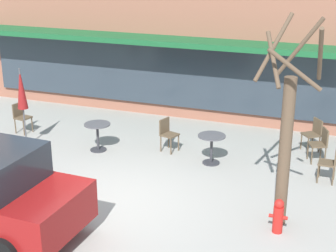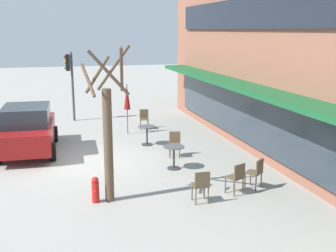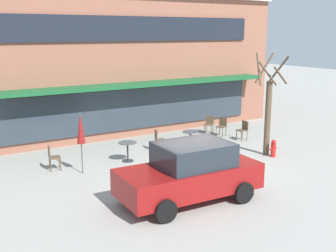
{
  "view_description": "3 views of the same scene",
  "coord_description": "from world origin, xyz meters",
  "px_view_note": "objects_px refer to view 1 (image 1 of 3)",
  "views": [
    {
      "loc": [
        4.71,
        -8.84,
        5.3
      ],
      "look_at": [
        0.44,
        2.66,
        0.93
      ],
      "focal_mm": 55.0,
      "sensor_mm": 36.0,
      "label": 1
    },
    {
      "loc": [
        14.21,
        -0.78,
        4.45
      ],
      "look_at": [
        0.06,
        3.03,
        1.1
      ],
      "focal_mm": 45.0,
      "sensor_mm": 36.0,
      "label": 2
    },
    {
      "loc": [
        -8.44,
        -11.46,
        4.9
      ],
      "look_at": [
        0.2,
        2.49,
        1.21
      ],
      "focal_mm": 45.0,
      "sensor_mm": 36.0,
      "label": 3
    }
  ],
  "objects_px": {
    "cafe_chair_4": "(331,161)",
    "fire_hydrant": "(278,216)",
    "cafe_chair_0": "(314,132)",
    "cafe_chair_2": "(320,143)",
    "patio_umbrella_green_folded": "(21,89)",
    "cafe_chair_1": "(167,132)",
    "cafe_table_streetside": "(98,132)",
    "cafe_chair_3": "(21,115)",
    "cafe_table_near_wall": "(212,144)",
    "street_tree": "(286,135)"
  },
  "relations": [
    {
      "from": "cafe_chair_4",
      "to": "fire_hydrant",
      "type": "height_order",
      "value": "cafe_chair_4"
    },
    {
      "from": "cafe_chair_0",
      "to": "fire_hydrant",
      "type": "bearing_deg",
      "value": -92.75
    },
    {
      "from": "cafe_chair_2",
      "to": "cafe_chair_4",
      "type": "relative_size",
      "value": 1.0
    },
    {
      "from": "patio_umbrella_green_folded",
      "to": "cafe_chair_1",
      "type": "xyz_separation_m",
      "value": [
        3.75,
        1.07,
        -1.1
      ]
    },
    {
      "from": "cafe_chair_2",
      "to": "cafe_chair_1",
      "type": "bearing_deg",
      "value": -170.58
    },
    {
      "from": "cafe_table_streetside",
      "to": "cafe_chair_3",
      "type": "bearing_deg",
      "value": 170.31
    },
    {
      "from": "patio_umbrella_green_folded",
      "to": "fire_hydrant",
      "type": "distance_m",
      "value": 7.62
    },
    {
      "from": "patio_umbrella_green_folded",
      "to": "cafe_chair_1",
      "type": "relative_size",
      "value": 2.47
    },
    {
      "from": "cafe_chair_2",
      "to": "cafe_chair_4",
      "type": "height_order",
      "value": "same"
    },
    {
      "from": "cafe_table_streetside",
      "to": "cafe_chair_4",
      "type": "height_order",
      "value": "cafe_chair_4"
    },
    {
      "from": "cafe_table_streetside",
      "to": "cafe_chair_1",
      "type": "distance_m",
      "value": 1.87
    },
    {
      "from": "cafe_table_near_wall",
      "to": "patio_umbrella_green_folded",
      "type": "height_order",
      "value": "patio_umbrella_green_folded"
    },
    {
      "from": "cafe_chair_2",
      "to": "cafe_chair_4",
      "type": "xyz_separation_m",
      "value": [
        0.33,
        -1.15,
        0.0
      ]
    },
    {
      "from": "cafe_chair_1",
      "to": "cafe_chair_3",
      "type": "relative_size",
      "value": 1.0
    },
    {
      "from": "patio_umbrella_green_folded",
      "to": "cafe_chair_3",
      "type": "relative_size",
      "value": 2.47
    },
    {
      "from": "cafe_table_near_wall",
      "to": "cafe_chair_4",
      "type": "xyz_separation_m",
      "value": [
        2.89,
        -0.08,
        0.01
      ]
    },
    {
      "from": "cafe_chair_2",
      "to": "cafe_table_streetside",
      "type": "bearing_deg",
      "value": -167.21
    },
    {
      "from": "patio_umbrella_green_folded",
      "to": "fire_hydrant",
      "type": "xyz_separation_m",
      "value": [
        7.21,
        -2.1,
        -1.27
      ]
    },
    {
      "from": "cafe_table_streetside",
      "to": "patio_umbrella_green_folded",
      "type": "bearing_deg",
      "value": -167.83
    },
    {
      "from": "street_tree",
      "to": "fire_hydrant",
      "type": "height_order",
      "value": "street_tree"
    },
    {
      "from": "street_tree",
      "to": "cafe_chair_3",
      "type": "bearing_deg",
      "value": 161.82
    },
    {
      "from": "cafe_table_near_wall",
      "to": "cafe_chair_0",
      "type": "height_order",
      "value": "cafe_chair_0"
    },
    {
      "from": "cafe_chair_0",
      "to": "cafe_table_streetside",
      "type": "bearing_deg",
      "value": -159.86
    },
    {
      "from": "patio_umbrella_green_folded",
      "to": "cafe_chair_2",
      "type": "distance_m",
      "value": 7.93
    },
    {
      "from": "fire_hydrant",
      "to": "cafe_table_streetside",
      "type": "bearing_deg",
      "value": 154.17
    },
    {
      "from": "cafe_chair_2",
      "to": "cafe_chair_3",
      "type": "height_order",
      "value": "same"
    },
    {
      "from": "cafe_table_streetside",
      "to": "cafe_chair_2",
      "type": "bearing_deg",
      "value": 12.79
    },
    {
      "from": "cafe_table_near_wall",
      "to": "patio_umbrella_green_folded",
      "type": "distance_m",
      "value": 5.26
    },
    {
      "from": "cafe_table_near_wall",
      "to": "cafe_chair_0",
      "type": "relative_size",
      "value": 0.85
    },
    {
      "from": "patio_umbrella_green_folded",
      "to": "cafe_chair_4",
      "type": "bearing_deg",
      "value": 4.09
    },
    {
      "from": "cafe_chair_1",
      "to": "cafe_chair_4",
      "type": "relative_size",
      "value": 1.0
    },
    {
      "from": "street_tree",
      "to": "cafe_chair_0",
      "type": "bearing_deg",
      "value": 86.71
    },
    {
      "from": "cafe_table_streetside",
      "to": "patio_umbrella_green_folded",
      "type": "distance_m",
      "value": 2.32
    },
    {
      "from": "cafe_chair_4",
      "to": "street_tree",
      "type": "distance_m",
      "value": 2.77
    },
    {
      "from": "cafe_chair_0",
      "to": "cafe_chair_2",
      "type": "xyz_separation_m",
      "value": [
        0.24,
        -0.71,
        0.0
      ]
    },
    {
      "from": "cafe_chair_2",
      "to": "patio_umbrella_green_folded",
      "type": "bearing_deg",
      "value": -167.37
    },
    {
      "from": "cafe_chair_1",
      "to": "cafe_table_streetside",
      "type": "bearing_deg",
      "value": -160.06
    },
    {
      "from": "street_tree",
      "to": "fire_hydrant",
      "type": "relative_size",
      "value": 5.8
    },
    {
      "from": "cafe_chair_1",
      "to": "fire_hydrant",
      "type": "relative_size",
      "value": 1.26
    },
    {
      "from": "cafe_table_streetside",
      "to": "street_tree",
      "type": "relative_size",
      "value": 0.19
    },
    {
      "from": "cafe_chair_4",
      "to": "street_tree",
      "type": "bearing_deg",
      "value": -109.29
    },
    {
      "from": "patio_umbrella_green_folded",
      "to": "cafe_chair_2",
      "type": "xyz_separation_m",
      "value": [
        7.66,
        1.72,
        -1.1
      ]
    },
    {
      "from": "cafe_chair_1",
      "to": "fire_hydrant",
      "type": "distance_m",
      "value": 4.69
    },
    {
      "from": "cafe_table_near_wall",
      "to": "cafe_chair_3",
      "type": "xyz_separation_m",
      "value": [
        -5.88,
        0.25,
        0.01
      ]
    },
    {
      "from": "cafe_table_near_wall",
      "to": "street_tree",
      "type": "bearing_deg",
      "value": -48.49
    },
    {
      "from": "street_tree",
      "to": "fire_hydrant",
      "type": "distance_m",
      "value": 1.57
    },
    {
      "from": "cafe_chair_4",
      "to": "cafe_table_streetside",
      "type": "bearing_deg",
      "value": -178.65
    },
    {
      "from": "cafe_table_near_wall",
      "to": "fire_hydrant",
      "type": "bearing_deg",
      "value": -52.43
    },
    {
      "from": "cafe_chair_0",
      "to": "cafe_chair_1",
      "type": "xyz_separation_m",
      "value": [
        -3.67,
        -1.35,
        0.0
      ]
    },
    {
      "from": "cafe_chair_0",
      "to": "fire_hydrant",
      "type": "xyz_separation_m",
      "value": [
        -0.22,
        -4.52,
        -0.17
      ]
    }
  ]
}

